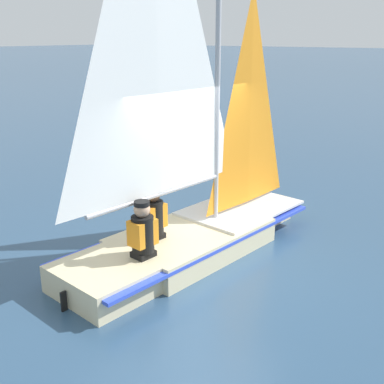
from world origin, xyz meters
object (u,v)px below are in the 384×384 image
at_px(sailor_helm, 153,222).
at_px(buoy_marker, 122,130).
at_px(sailboat_main, 190,195).
at_px(sailor_crew, 143,239).

xyz_separation_m(sailor_helm, buoy_marker, (6.55, 6.89, -0.42)).
relative_size(sailboat_main, buoy_marker, 5.46).
bearing_deg(sailor_crew, buoy_marker, 51.92).
bearing_deg(sailboat_main, sailor_helm, 163.65).
height_order(sailor_crew, buoy_marker, sailor_crew).
xyz_separation_m(sailboat_main, sailor_helm, (-0.57, 0.24, -0.31)).
bearing_deg(sailor_helm, sailor_crew, -146.08).
bearing_deg(sailboat_main, sailor_crew, -171.24).
relative_size(sailboat_main, sailor_helm, 5.14).
relative_size(sailor_helm, sailor_crew, 1.00).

